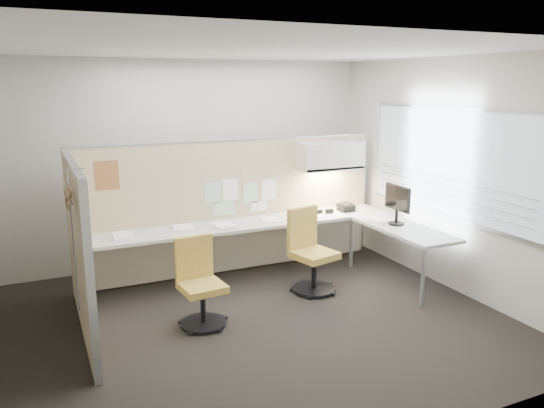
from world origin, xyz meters
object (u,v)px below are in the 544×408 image
desk (274,232)px  monitor (397,202)px  phone (346,208)px  chair_left (200,285)px  chair_right (310,253)px

desk → monitor: (1.37, -0.73, 0.42)m
phone → chair_left: bearing=-159.4°
chair_left → chair_right: 1.54m
desk → chair_right: (0.20, -0.60, -0.14)m
chair_left → phone: size_ratio=4.19×
monitor → chair_right: bearing=84.2°
chair_right → chair_left: bearing=179.2°
chair_right → phone: 1.27m
monitor → desk: bearing=62.6°
desk → monitor: monitor is taller
monitor → phone: 0.93m
chair_left → monitor: bearing=-0.8°
desk → chair_right: chair_right is taller
monitor → chair_left: bearing=95.2°
chair_left → chair_right: chair_right is taller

